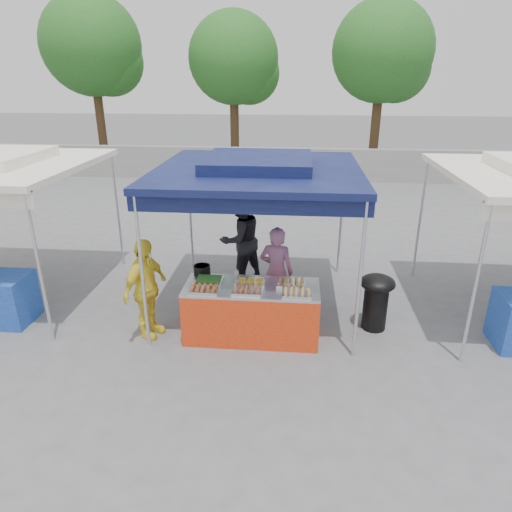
# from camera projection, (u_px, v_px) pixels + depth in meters

# --- Properties ---
(ground_plane) EXTENTS (80.00, 80.00, 0.00)m
(ground_plane) POSITION_uv_depth(u_px,v_px,m) (253.00, 332.00, 7.14)
(ground_plane) COLOR slate
(back_wall) EXTENTS (40.00, 0.25, 1.20)m
(back_wall) POSITION_uv_depth(u_px,v_px,m) (281.00, 164.00, 17.08)
(back_wall) COLOR gray
(back_wall) RESTS_ON ground_plane
(main_canopy) EXTENTS (3.20, 3.20, 2.57)m
(main_canopy) POSITION_uv_depth(u_px,v_px,m) (258.00, 169.00, 7.15)
(main_canopy) COLOR silver
(main_canopy) RESTS_ON ground_plane
(tree_0) EXTENTS (3.95, 3.95, 6.79)m
(tree_0) POSITION_uv_depth(u_px,v_px,m) (96.00, 50.00, 18.32)
(tree_0) COLOR #452F1A
(tree_0) RESTS_ON ground_plane
(tree_1) EXTENTS (3.59, 3.54, 6.09)m
(tree_1) POSITION_uv_depth(u_px,v_px,m) (237.00, 62.00, 18.04)
(tree_1) COLOR #452F1A
(tree_1) RESTS_ON ground_plane
(tree_2) EXTENTS (3.74, 3.72, 6.39)m
(tree_2) POSITION_uv_depth(u_px,v_px,m) (386.00, 56.00, 16.98)
(tree_2) COLOR #452F1A
(tree_2) RESTS_ON ground_plane
(vendor_table) EXTENTS (2.00, 0.80, 0.85)m
(vendor_table) POSITION_uv_depth(u_px,v_px,m) (252.00, 311.00, 6.89)
(vendor_table) COLOR red
(vendor_table) RESTS_ON ground_plane
(food_tray_fl) EXTENTS (0.42, 0.30, 0.07)m
(food_tray_fl) POSITION_uv_depth(u_px,v_px,m) (204.00, 289.00, 6.55)
(food_tray_fl) COLOR silver
(food_tray_fl) RESTS_ON vendor_table
(food_tray_fm) EXTENTS (0.42, 0.30, 0.07)m
(food_tray_fm) POSITION_uv_depth(u_px,v_px,m) (247.00, 291.00, 6.52)
(food_tray_fm) COLOR silver
(food_tray_fm) RESTS_ON vendor_table
(food_tray_fr) EXTENTS (0.42, 0.30, 0.07)m
(food_tray_fr) POSITION_uv_depth(u_px,v_px,m) (297.00, 293.00, 6.44)
(food_tray_fr) COLOR silver
(food_tray_fr) RESTS_ON vendor_table
(food_tray_bl) EXTENTS (0.42, 0.30, 0.07)m
(food_tray_bl) POSITION_uv_depth(u_px,v_px,m) (209.00, 280.00, 6.84)
(food_tray_bl) COLOR silver
(food_tray_bl) RESTS_ON vendor_table
(food_tray_bm) EXTENTS (0.42, 0.30, 0.07)m
(food_tray_bm) POSITION_uv_depth(u_px,v_px,m) (251.00, 282.00, 6.79)
(food_tray_bm) COLOR silver
(food_tray_bm) RESTS_ON vendor_table
(food_tray_br) EXTENTS (0.42, 0.30, 0.07)m
(food_tray_br) POSITION_uv_depth(u_px,v_px,m) (291.00, 283.00, 6.74)
(food_tray_br) COLOR silver
(food_tray_br) RESTS_ON vendor_table
(cooking_pot) EXTENTS (0.26, 0.26, 0.15)m
(cooking_pot) POSITION_uv_depth(u_px,v_px,m) (202.00, 270.00, 7.09)
(cooking_pot) COLOR black
(cooking_pot) RESTS_ON vendor_table
(skewer_cup) EXTENTS (0.08, 0.08, 0.10)m
(skewer_cup) POSITION_uv_depth(u_px,v_px,m) (237.00, 285.00, 6.64)
(skewer_cup) COLOR silver
(skewer_cup) RESTS_ON vendor_table
(wok_burner) EXTENTS (0.54, 0.54, 0.91)m
(wok_burner) POSITION_uv_depth(u_px,v_px,m) (376.00, 297.00, 7.08)
(wok_burner) COLOR black
(wok_burner) RESTS_ON ground_plane
(crate_left) EXTENTS (0.55, 0.38, 0.33)m
(crate_left) POSITION_uv_depth(u_px,v_px,m) (225.00, 302.00, 7.72)
(crate_left) COLOR #1532AD
(crate_left) RESTS_ON ground_plane
(crate_right) EXTENTS (0.45, 0.32, 0.27)m
(crate_right) POSITION_uv_depth(u_px,v_px,m) (277.00, 307.00, 7.65)
(crate_right) COLOR #1532AD
(crate_right) RESTS_ON ground_plane
(crate_stacked) EXTENTS (0.44, 0.31, 0.26)m
(crate_stacked) POSITION_uv_depth(u_px,v_px,m) (278.00, 292.00, 7.55)
(crate_stacked) COLOR #1532AD
(crate_stacked) RESTS_ON crate_right
(vendor_woman) EXTENTS (0.62, 0.47, 1.53)m
(vendor_woman) POSITION_uv_depth(u_px,v_px,m) (276.00, 272.00, 7.42)
(vendor_woman) COLOR #935D84
(vendor_woman) RESTS_ON ground_plane
(helper_man) EXTENTS (1.09, 1.08, 1.78)m
(helper_man) POSITION_uv_depth(u_px,v_px,m) (241.00, 240.00, 8.50)
(helper_man) COLOR black
(helper_man) RESTS_ON ground_plane
(customer_person) EXTENTS (0.69, 1.00, 1.57)m
(customer_person) POSITION_uv_depth(u_px,v_px,m) (146.00, 289.00, 6.79)
(customer_person) COLOR yellow
(customer_person) RESTS_ON ground_plane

